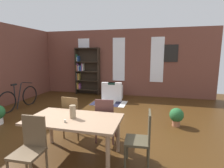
# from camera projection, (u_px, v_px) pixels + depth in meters

# --- Properties ---
(ground_plane) EXTENTS (11.36, 11.36, 0.00)m
(ground_plane) POSITION_uv_depth(u_px,v_px,m) (79.00, 136.00, 4.02)
(ground_plane) COLOR #41280F
(back_wall_brick) EXTENTS (8.19, 0.12, 2.95)m
(back_wall_brick) POSITION_uv_depth(u_px,v_px,m) (119.00, 63.00, 8.02)
(back_wall_brick) COLOR brown
(back_wall_brick) RESTS_ON ground
(window_pane_0) EXTENTS (0.55, 0.02, 1.92)m
(window_pane_0) POSITION_uv_depth(u_px,v_px,m) (84.00, 59.00, 8.33)
(window_pane_0) COLOR white
(window_pane_1) EXTENTS (0.55, 0.02, 1.92)m
(window_pane_1) POSITION_uv_depth(u_px,v_px,m) (119.00, 60.00, 7.93)
(window_pane_1) COLOR white
(window_pane_2) EXTENTS (0.55, 0.02, 1.92)m
(window_pane_2) POSITION_uv_depth(u_px,v_px,m) (157.00, 60.00, 7.52)
(window_pane_2) COLOR white
(dining_table) EXTENTS (1.63, 0.91, 0.74)m
(dining_table) POSITION_uv_depth(u_px,v_px,m) (74.00, 123.00, 3.11)
(dining_table) COLOR #9C7B5E
(dining_table) RESTS_ON ground
(vase_on_table) EXTENTS (0.11, 0.11, 0.23)m
(vase_on_table) POSITION_uv_depth(u_px,v_px,m) (73.00, 112.00, 3.08)
(vase_on_table) COLOR #998466
(vase_on_table) RESTS_ON dining_table
(tealight_candle_0) EXTENTS (0.04, 0.04, 0.05)m
(tealight_candle_0) POSITION_uv_depth(u_px,v_px,m) (65.00, 121.00, 2.90)
(tealight_candle_0) COLOR silver
(tealight_candle_0) RESTS_ON dining_table
(dining_chair_far_right) EXTENTS (0.43, 0.43, 0.95)m
(dining_chair_far_right) POSITION_uv_depth(u_px,v_px,m) (105.00, 119.00, 3.70)
(dining_chair_far_right) COLOR #53312E
(dining_chair_far_right) RESTS_ON ground
(dining_chair_head_right) EXTENTS (0.43, 0.43, 0.95)m
(dining_chair_head_right) POSITION_uv_depth(u_px,v_px,m) (142.00, 138.00, 2.85)
(dining_chair_head_right) COLOR #443D2C
(dining_chair_head_right) RESTS_ON ground
(dining_chair_near_left) EXTENTS (0.41, 0.41, 0.95)m
(dining_chair_near_left) POSITION_uv_depth(u_px,v_px,m) (30.00, 147.00, 2.57)
(dining_chair_near_left) COLOR brown
(dining_chair_near_left) RESTS_ON ground
(dining_chair_far_left) EXTENTS (0.43, 0.43, 0.95)m
(dining_chair_far_left) POSITION_uv_depth(u_px,v_px,m) (73.00, 116.00, 3.87)
(dining_chair_far_left) COLOR brown
(dining_chair_far_left) RESTS_ON ground
(bookshelf_tall) EXTENTS (1.14, 0.31, 2.15)m
(bookshelf_tall) POSITION_uv_depth(u_px,v_px,m) (86.00, 71.00, 8.21)
(bookshelf_tall) COLOR #2D2319
(bookshelf_tall) RESTS_ON ground
(armchair_white) EXTENTS (0.88, 0.88, 0.75)m
(armchair_white) POSITION_uv_depth(u_px,v_px,m) (113.00, 93.00, 7.31)
(armchair_white) COLOR white
(armchair_white) RESTS_ON ground
(bicycle_second) EXTENTS (0.44, 1.72, 0.90)m
(bicycle_second) POSITION_uv_depth(u_px,v_px,m) (19.00, 98.00, 6.07)
(bicycle_second) COLOR black
(bicycle_second) RESTS_ON ground
(potted_plant_by_shelf) EXTENTS (0.36, 0.36, 0.48)m
(potted_plant_by_shelf) POSITION_uv_depth(u_px,v_px,m) (176.00, 116.00, 4.56)
(potted_plant_by_shelf) COLOR #9E6042
(potted_plant_by_shelf) RESTS_ON ground
(striped_rug) EXTENTS (1.32, 0.90, 0.01)m
(striped_rug) POSITION_uv_depth(u_px,v_px,m) (109.00, 103.00, 6.77)
(striped_rug) COLOR #1E1E33
(striped_rug) RESTS_ON ground
(framed_picture) EXTENTS (0.56, 0.03, 0.72)m
(framed_picture) POSITION_uv_depth(u_px,v_px,m) (171.00, 53.00, 7.34)
(framed_picture) COLOR black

